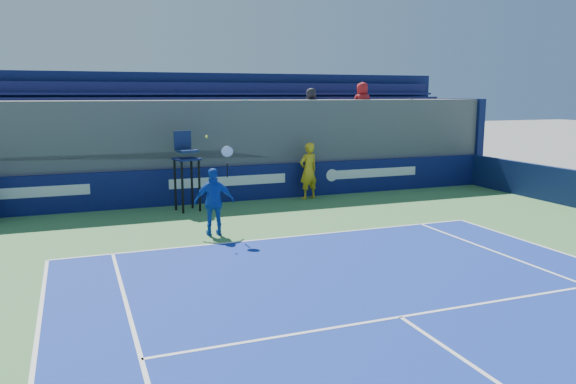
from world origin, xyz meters
name	(u,v)px	position (x,y,z in m)	size (l,w,h in m)	color
ball_person	(308,171)	(2.71, 16.59, 0.99)	(0.71, 0.47, 1.95)	gold
back_hoarding	(228,184)	(0.00, 17.10, 0.60)	(20.40, 0.21, 1.20)	#0E134E
umpire_chair	(186,162)	(-1.59, 16.09, 1.53)	(0.84, 0.84, 2.48)	black
tennis_player	(214,202)	(-1.53, 12.77, 0.89)	(1.06, 0.55, 2.57)	#1547B2
stadium_seating	(213,143)	(0.01, 19.15, 1.84)	(21.00, 4.05, 4.40)	#535358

